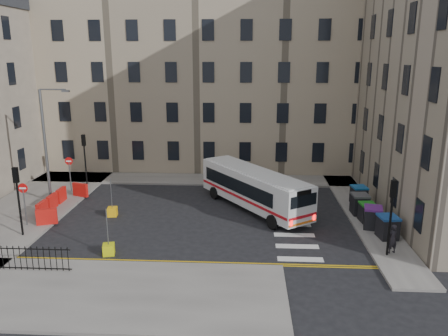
# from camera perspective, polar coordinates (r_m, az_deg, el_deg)

# --- Properties ---
(ground) EXTENTS (120.00, 120.00, 0.00)m
(ground) POSITION_cam_1_polar(r_m,az_deg,el_deg) (29.11, 0.71, -6.40)
(ground) COLOR black
(ground) RESTS_ON ground
(pavement_north) EXTENTS (36.00, 3.20, 0.15)m
(pavement_north) POSITION_cam_1_polar(r_m,az_deg,el_deg) (37.91, -7.81, -1.41)
(pavement_north) COLOR slate
(pavement_north) RESTS_ON ground
(pavement_east) EXTENTS (2.40, 26.00, 0.15)m
(pavement_east) POSITION_cam_1_polar(r_m,az_deg,el_deg) (33.75, 16.51, -3.90)
(pavement_east) COLOR slate
(pavement_east) RESTS_ON ground
(pavement_west) EXTENTS (6.00, 22.00, 0.15)m
(pavement_west) POSITION_cam_1_polar(r_m,az_deg,el_deg) (33.61, -23.89, -4.65)
(pavement_west) COLOR slate
(pavement_west) RESTS_ON ground
(pavement_sw) EXTENTS (20.00, 6.00, 0.15)m
(pavement_sw) POSITION_cam_1_polar(r_m,az_deg,el_deg) (21.63, -20.13, -14.95)
(pavement_sw) COLOR slate
(pavement_sw) RESTS_ON ground
(terrace_north) EXTENTS (38.30, 10.80, 17.20)m
(terrace_north) POSITION_cam_1_polar(r_m,az_deg,el_deg) (43.47, -7.79, 12.06)
(terrace_north) COLOR tan
(terrace_north) RESTS_ON ground
(traffic_light_east) EXTENTS (0.28, 0.22, 4.10)m
(traffic_light_east) POSITION_cam_1_polar(r_m,az_deg,el_deg) (24.11, 21.06, -4.67)
(traffic_light_east) COLOR black
(traffic_light_east) RESTS_ON pavement_east
(traffic_light_nw) EXTENTS (0.28, 0.22, 4.10)m
(traffic_light_nw) POSITION_cam_1_polar(r_m,az_deg,el_deg) (36.92, -17.77, 2.06)
(traffic_light_nw) COLOR black
(traffic_light_nw) RESTS_ON pavement_west
(traffic_light_sw) EXTENTS (0.28, 0.22, 4.10)m
(traffic_light_sw) POSITION_cam_1_polar(r_m,az_deg,el_deg) (27.69, -25.37, -2.69)
(traffic_light_sw) COLOR black
(traffic_light_sw) RESTS_ON pavement_west
(streetlamp) EXTENTS (0.50, 0.22, 8.14)m
(streetlamp) POSITION_cam_1_polar(r_m,az_deg,el_deg) (32.98, -22.32, 2.84)
(streetlamp) COLOR #595B5E
(streetlamp) RESTS_ON pavement_west
(no_entry_north) EXTENTS (0.60, 0.08, 3.00)m
(no_entry_north) POSITION_cam_1_polar(r_m,az_deg,el_deg) (35.48, -19.55, 0.11)
(no_entry_north) COLOR #595B5E
(no_entry_north) RESTS_ON pavement_west
(no_entry_south) EXTENTS (0.60, 0.08, 3.00)m
(no_entry_south) POSITION_cam_1_polar(r_m,az_deg,el_deg) (29.40, -24.70, -3.29)
(no_entry_south) COLOR #595B5E
(no_entry_south) RESTS_ON pavement_west
(roadworks_barriers) EXTENTS (1.66, 6.26, 1.00)m
(roadworks_barriers) POSITION_cam_1_polar(r_m,az_deg,el_deg) (32.08, -20.94, -4.15)
(roadworks_barriers) COLOR red
(roadworks_barriers) RESTS_ON pavement_west
(bus) EXTENTS (7.66, 9.48, 2.73)m
(bus) POSITION_cam_1_polar(r_m,az_deg,el_deg) (30.12, 3.88, -2.53)
(bus) COLOR silver
(bus) RESTS_ON ground
(wheelie_bin_a) EXTENTS (1.18, 1.32, 1.32)m
(wheelie_bin_a) POSITION_cam_1_polar(r_m,az_deg,el_deg) (27.03, 20.59, -7.21)
(wheelie_bin_a) COLOR black
(wheelie_bin_a) RESTS_ON pavement_east
(wheelie_bin_b) EXTENTS (1.30, 1.42, 1.33)m
(wheelie_bin_b) POSITION_cam_1_polar(r_m,az_deg,el_deg) (28.22, 18.85, -6.12)
(wheelie_bin_b) COLOR black
(wheelie_bin_b) RESTS_ON pavement_east
(wheelie_bin_c) EXTENTS (1.03, 1.16, 1.19)m
(wheelie_bin_c) POSITION_cam_1_polar(r_m,az_deg,el_deg) (29.23, 18.21, -5.50)
(wheelie_bin_c) COLOR black
(wheelie_bin_c) RESTS_ON pavement_east
(wheelie_bin_d) EXTENTS (1.12, 1.27, 1.35)m
(wheelie_bin_d) POSITION_cam_1_polar(r_m,az_deg,el_deg) (30.40, 17.30, -4.50)
(wheelie_bin_d) COLOR black
(wheelie_bin_d) RESTS_ON pavement_east
(wheelie_bin_e) EXTENTS (1.14, 1.27, 1.27)m
(wheelie_bin_e) POSITION_cam_1_polar(r_m,az_deg,el_deg) (32.43, 17.18, -3.37)
(wheelie_bin_e) COLOR black
(wheelie_bin_e) RESTS_ON pavement_east
(pedestrian) EXTENTS (0.69, 0.58, 1.62)m
(pedestrian) POSITION_cam_1_polar(r_m,az_deg,el_deg) (25.07, 21.15, -8.62)
(pedestrian) COLOR black
(pedestrian) RESTS_ON pavement_east
(bollard_yellow) EXTENTS (0.67, 0.67, 0.60)m
(bollard_yellow) POSITION_cam_1_polar(r_m,az_deg,el_deg) (30.10, -14.37, -5.55)
(bollard_yellow) COLOR #F9B10D
(bollard_yellow) RESTS_ON ground
(bollard_chevron) EXTENTS (0.72, 0.72, 0.60)m
(bollard_chevron) POSITION_cam_1_polar(r_m,az_deg,el_deg) (24.58, -14.82, -10.24)
(bollard_chevron) COLOR #C3CC0C
(bollard_chevron) RESTS_ON ground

